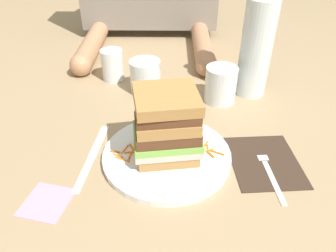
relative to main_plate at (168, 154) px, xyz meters
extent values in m
plane|color=#9E8460|center=(0.00, 0.00, -0.01)|extent=(3.00, 3.00, 0.00)
cylinder|color=white|center=(0.00, 0.00, 0.00)|extent=(0.25, 0.25, 0.01)
cube|color=#A87A42|center=(0.00, 0.00, 0.02)|extent=(0.12, 0.11, 0.02)
cube|color=beige|center=(0.00, 0.00, 0.03)|extent=(0.14, 0.12, 0.01)
cube|color=#7AB74C|center=(0.00, 0.00, 0.05)|extent=(0.14, 0.12, 0.01)
cube|color=#56331E|center=(0.00, 0.00, 0.06)|extent=(0.13, 0.11, 0.02)
cube|color=#A87A42|center=(0.00, 0.00, 0.09)|extent=(0.12, 0.11, 0.02)
cube|color=#56331E|center=(0.00, 0.00, 0.11)|extent=(0.12, 0.11, 0.02)
cube|color=#A87A42|center=(0.00, 0.00, 0.13)|extent=(0.13, 0.12, 0.03)
cylinder|color=orange|center=(-0.07, 0.00, 0.01)|extent=(0.02, 0.03, 0.00)
cylinder|color=orange|center=(-0.10, -0.02, 0.01)|extent=(0.02, 0.01, 0.00)
cylinder|color=orange|center=(-0.07, -0.01, 0.01)|extent=(0.01, 0.03, 0.00)
cylinder|color=orange|center=(-0.09, -0.03, 0.01)|extent=(0.03, 0.02, 0.00)
cylinder|color=orange|center=(-0.10, -0.01, 0.01)|extent=(0.02, 0.01, 0.00)
cylinder|color=orange|center=(-0.07, -0.01, 0.01)|extent=(0.03, 0.01, 0.00)
cylinder|color=orange|center=(-0.08, 0.01, 0.01)|extent=(0.01, 0.03, 0.00)
cylinder|color=orange|center=(0.08, 0.01, 0.01)|extent=(0.00, 0.02, 0.00)
cylinder|color=orange|center=(0.08, -0.01, 0.01)|extent=(0.01, 0.02, 0.00)
cylinder|color=orange|center=(0.06, 0.02, 0.01)|extent=(0.01, 0.02, 0.00)
cylinder|color=orange|center=(0.09, 0.00, 0.01)|extent=(0.03, 0.02, 0.00)
cylinder|color=orange|center=(0.06, 0.01, 0.01)|extent=(0.02, 0.03, 0.00)
cylinder|color=orange|center=(0.08, 0.00, 0.01)|extent=(0.03, 0.01, 0.00)
cylinder|color=orange|center=(0.08, 0.02, 0.01)|extent=(0.01, 0.02, 0.00)
cube|color=#38281E|center=(0.19, -0.01, 0.00)|extent=(0.14, 0.16, 0.00)
cube|color=silver|center=(0.19, -0.07, 0.00)|extent=(0.02, 0.11, 0.00)
cube|color=silver|center=(0.19, -0.01, 0.00)|extent=(0.02, 0.02, 0.00)
cylinder|color=silver|center=(0.19, 0.02, 0.00)|extent=(0.01, 0.04, 0.00)
cylinder|color=silver|center=(0.19, 0.02, 0.00)|extent=(0.01, 0.04, 0.00)
cylinder|color=silver|center=(0.18, 0.02, 0.00)|extent=(0.01, 0.04, 0.00)
cylinder|color=silver|center=(0.18, 0.02, 0.00)|extent=(0.01, 0.04, 0.00)
cube|color=silver|center=(-0.16, -0.05, 0.00)|extent=(0.02, 0.10, 0.00)
cube|color=silver|center=(-0.15, 0.05, 0.00)|extent=(0.03, 0.11, 0.00)
cylinder|color=white|center=(0.13, 0.22, 0.04)|extent=(0.08, 0.08, 0.09)
cylinder|color=orange|center=(0.13, 0.22, 0.03)|extent=(0.07, 0.07, 0.06)
cylinder|color=silver|center=(0.21, 0.26, 0.11)|extent=(0.08, 0.08, 0.24)
cylinder|color=silver|center=(-0.06, 0.26, 0.04)|extent=(0.08, 0.08, 0.09)
cylinder|color=silver|center=(-0.16, 0.33, 0.04)|extent=(0.06, 0.06, 0.08)
cube|color=pink|center=(-0.20, -0.12, -0.01)|extent=(0.09, 0.09, 0.00)
cylinder|color=tan|center=(-0.25, 0.50, 0.02)|extent=(0.06, 0.29, 0.06)
cylinder|color=tan|center=(0.11, 0.50, 0.02)|extent=(0.06, 0.29, 0.06)
sphere|color=tan|center=(-0.25, 0.35, 0.02)|extent=(0.06, 0.06, 0.06)
sphere|color=tan|center=(0.11, 0.35, 0.02)|extent=(0.06, 0.06, 0.06)
camera|label=1|loc=(0.01, -0.48, 0.41)|focal=34.06mm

